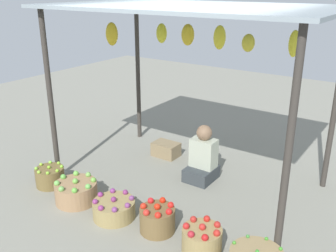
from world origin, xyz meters
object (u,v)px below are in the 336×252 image
Objects in this scene: vendor_person at (203,159)px; wooden_crate_near_vendor at (166,149)px; basket_red_apples at (202,241)px; basket_purple_onions at (114,209)px; basket_red_tomatoes at (157,219)px; basket_limes at (50,176)px; basket_green_apples at (76,192)px.

vendor_person is 0.92m from wooden_crate_near_vendor.
basket_red_apples is at bearing -60.52° from vendor_person.
basket_red_apples is at bearing -0.03° from basket_purple_onions.
basket_red_tomatoes is (0.19, -1.31, -0.15)m from vendor_person.
basket_red_tomatoes reaches higher than basket_purple_onions.
basket_red_apples is at bearing -6.79° from basket_red_tomatoes.
wooden_crate_near_vendor is (0.74, 1.64, -0.02)m from basket_limes.
basket_green_apples is 1.34× the size of basket_red_tomatoes.
basket_red_tomatoes is 0.60m from basket_red_apples.
wooden_crate_near_vendor is at bearing 158.46° from vendor_person.
basket_red_apples is (1.16, -0.00, 0.05)m from basket_purple_onions.
basket_purple_onions is at bearing -3.68° from basket_limes.
basket_purple_onions is (1.21, -0.08, -0.02)m from basket_limes.
basket_purple_onions is 0.57m from basket_red_tomatoes.
wooden_crate_near_vendor is (-0.84, 0.33, -0.19)m from vendor_person.
vendor_person reaches higher than basket_red_apples.
basket_red_tomatoes is at bearing 173.21° from basket_red_apples.
basket_red_tomatoes is at bearing -0.25° from basket_limes.
basket_red_tomatoes is at bearing -58.00° from wooden_crate_near_vendor.
basket_red_tomatoes is (1.77, -0.01, 0.02)m from basket_limes.
basket_green_apples is at bearing -179.54° from basket_purple_onions.
wooden_crate_near_vendor is at bearing 122.00° from basket_red_tomatoes.
basket_purple_onions is at bearing 179.97° from basket_red_apples.
basket_limes is 0.95× the size of wooden_crate_near_vendor.
basket_purple_onions is at bearing -172.95° from basket_red_tomatoes.
basket_limes is 1.77m from basket_red_tomatoes.
basket_red_tomatoes is 1.94m from wooden_crate_near_vendor.
vendor_person reaches higher than basket_purple_onions.
wooden_crate_near_vendor is at bearing 133.37° from basket_red_apples.
wooden_crate_near_vendor is at bearing 65.56° from basket_limes.
vendor_person is 1.71m from basket_green_apples.
wooden_crate_near_vendor is at bearing 84.88° from basket_green_apples.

